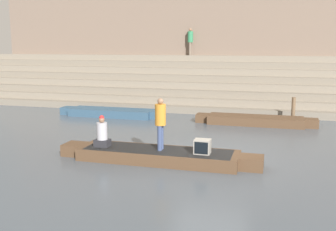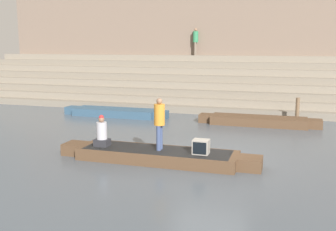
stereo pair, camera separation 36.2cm
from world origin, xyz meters
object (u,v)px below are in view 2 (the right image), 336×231
at_px(moored_boat_distant, 258,121).
at_px(person_on_steps, 196,40).
at_px(moored_boat_shore, 115,112).
at_px(person_rowing, 102,134).
at_px(tv_set, 201,147).
at_px(mooring_post, 297,110).
at_px(person_standing, 159,120).
at_px(rowboat_main, 157,155).

distance_m(moored_boat_distant, person_on_steps, 8.80).
bearing_deg(moored_boat_shore, person_rowing, -65.18).
height_order(person_rowing, tv_set, person_rowing).
distance_m(moored_boat_distant, mooring_post, 2.08).
xyz_separation_m(person_standing, person_on_steps, (-2.00, 13.38, 2.67)).
bearing_deg(person_standing, rowboat_main, 176.01).
bearing_deg(person_standing, tv_set, -17.46).
xyz_separation_m(person_rowing, tv_set, (3.33, 0.02, -0.19)).
bearing_deg(person_on_steps, moored_boat_shore, 65.71).
distance_m(person_rowing, person_on_steps, 13.87).
relative_size(rowboat_main, person_on_steps, 3.87).
xyz_separation_m(moored_boat_distant, mooring_post, (1.72, 1.09, 0.40)).
bearing_deg(tv_set, moored_boat_distant, 81.96).
distance_m(person_rowing, tv_set, 3.34).
bearing_deg(rowboat_main, moored_boat_distant, 72.12).
bearing_deg(moored_boat_distant, moored_boat_shore, 178.92).
distance_m(rowboat_main, moored_boat_distant, 7.41).
xyz_separation_m(person_rowing, moored_boat_distant, (4.54, 7.02, -0.59)).
height_order(person_rowing, moored_boat_distant, person_rowing).
bearing_deg(person_standing, moored_boat_shore, 110.58).
xyz_separation_m(rowboat_main, moored_boat_shore, (-4.72, 7.11, 0.00)).
distance_m(moored_boat_shore, moored_boat_distant, 7.38).
relative_size(moored_boat_distant, mooring_post, 4.61).
distance_m(tv_set, person_on_steps, 14.30).
height_order(person_standing, person_rowing, person_standing).
xyz_separation_m(moored_boat_shore, mooring_post, (9.10, 0.89, 0.40)).
relative_size(person_standing, person_rowing, 1.59).
xyz_separation_m(tv_set, moored_boat_shore, (-6.18, 7.19, -0.40)).
relative_size(mooring_post, person_on_steps, 0.71).
xyz_separation_m(person_standing, person_rowing, (-1.96, -0.12, -0.54)).
height_order(tv_set, moored_boat_distant, tv_set).
height_order(rowboat_main, person_on_steps, person_on_steps).
bearing_deg(person_rowing, moored_boat_shore, 104.96).
bearing_deg(moored_boat_distant, mooring_post, 32.61).
bearing_deg(mooring_post, person_standing, -118.30).
bearing_deg(moored_boat_distant, person_on_steps, 125.67).
height_order(rowboat_main, moored_boat_distant, moored_boat_distant).
xyz_separation_m(person_standing, mooring_post, (4.30, 7.98, -0.74)).
xyz_separation_m(tv_set, moored_boat_distant, (1.20, 6.99, -0.40)).
height_order(person_rowing, person_on_steps, person_on_steps).
bearing_deg(person_standing, person_rowing, 169.87).
relative_size(moored_boat_shore, moored_boat_distant, 1.02).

